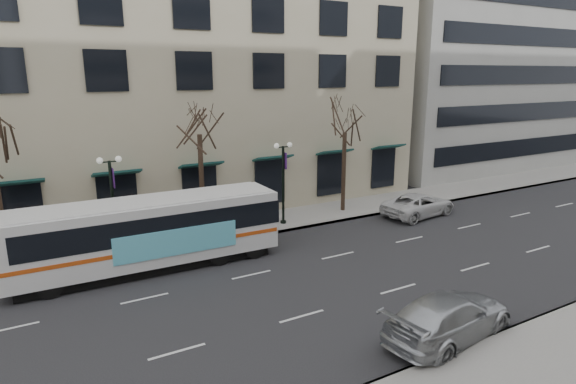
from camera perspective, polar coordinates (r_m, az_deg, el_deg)
ground at (r=21.29m, az=-1.63°, el=-11.94°), size 160.00×160.00×0.00m
sidewalk_far at (r=30.86m, az=-1.29°, el=-3.43°), size 80.00×4.00×0.15m
building_hotel at (r=38.66m, az=-20.12°, el=17.16°), size 40.00×20.00×24.00m
tree_far_mid at (r=27.35m, az=-10.53°, el=8.71°), size 3.60×3.60×8.55m
tree_far_right at (r=32.08m, az=6.80°, el=8.72°), size 3.60×3.60×8.06m
lamp_post_left at (r=26.23m, az=-20.03°, el=-0.93°), size 1.22×0.45×5.21m
lamp_post_right at (r=29.44m, az=-0.56°, el=1.50°), size 1.22×0.45×5.21m
city_bus at (r=24.11m, az=-16.12°, el=-4.51°), size 12.79×3.02×3.46m
silver_car at (r=18.70m, az=18.56°, el=-13.80°), size 5.89×3.04×1.63m
white_pickup at (r=33.20m, az=15.23°, el=-1.45°), size 5.71×3.17×1.51m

